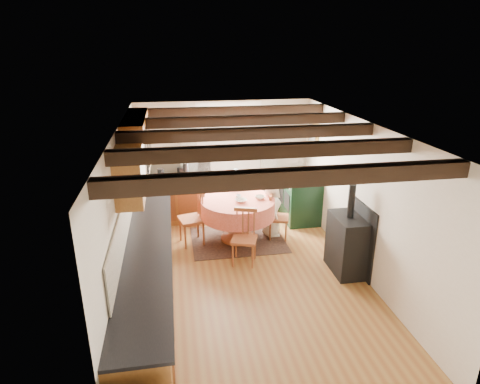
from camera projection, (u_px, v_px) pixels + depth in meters
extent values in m
cube|color=olive|center=(249.00, 277.00, 6.44)|extent=(3.60, 5.50, 0.00)
cube|color=white|center=(250.00, 127.00, 5.61)|extent=(3.60, 5.50, 0.00)
cube|color=silver|center=(224.00, 158.00, 8.57)|extent=(3.60, 0.00, 2.40)
cube|color=silver|center=(310.00, 327.00, 3.48)|extent=(3.60, 0.00, 2.40)
cube|color=silver|center=(124.00, 215.00, 5.74)|extent=(0.00, 5.50, 2.40)
cube|color=silver|center=(363.00, 200.00, 6.31)|extent=(0.00, 5.50, 2.40)
cube|color=black|center=(291.00, 177.00, 3.79)|extent=(3.60, 0.16, 0.16)
cube|color=black|center=(266.00, 151.00, 4.71)|extent=(3.60, 0.16, 0.16)
cube|color=black|center=(250.00, 133.00, 5.64)|extent=(3.60, 0.16, 0.16)
cube|color=black|center=(238.00, 121.00, 6.56)|extent=(3.60, 0.16, 0.16)
cube|color=black|center=(229.00, 111.00, 7.49)|extent=(3.60, 0.16, 0.16)
cube|color=beige|center=(127.00, 207.00, 6.02)|extent=(0.02, 4.50, 0.55)
cube|color=beige|center=(177.00, 161.00, 8.39)|extent=(1.40, 0.02, 0.55)
cube|color=#925B28|center=(150.00, 261.00, 6.05)|extent=(0.60, 5.30, 0.88)
cube|color=#925B28|center=(176.00, 200.00, 8.38)|extent=(1.30, 0.60, 0.88)
cube|color=black|center=(149.00, 233.00, 5.89)|extent=(0.64, 5.30, 0.04)
cube|color=black|center=(175.00, 179.00, 8.21)|extent=(1.30, 0.64, 0.04)
cube|color=#925B28|center=(137.00, 143.00, 6.61)|extent=(0.34, 1.80, 0.90)
cube|color=#925B28|center=(130.00, 174.00, 5.24)|extent=(0.34, 0.90, 0.70)
cube|color=white|center=(229.00, 140.00, 8.43)|extent=(1.34, 0.03, 1.54)
cube|color=white|center=(229.00, 140.00, 8.43)|extent=(1.20, 0.01, 1.40)
cube|color=white|center=(189.00, 166.00, 8.39)|extent=(0.35, 0.10, 2.10)
cube|color=white|center=(269.00, 162.00, 8.66)|extent=(0.35, 0.10, 2.10)
cylinder|color=black|center=(229.00, 111.00, 8.14)|extent=(2.00, 0.03, 0.03)
cube|color=gold|center=(313.00, 136.00, 8.26)|extent=(0.04, 0.50, 0.60)
cylinder|color=silver|center=(274.00, 133.00, 8.53)|extent=(0.30, 0.02, 0.30)
cube|color=black|center=(238.00, 240.00, 7.65)|extent=(1.72, 1.34, 0.01)
imported|color=slate|center=(235.00, 197.00, 8.09)|extent=(0.48, 0.36, 1.20)
imported|color=white|center=(272.00, 208.00, 7.67)|extent=(0.36, 0.55, 1.11)
imported|color=silver|center=(241.00, 201.00, 7.26)|extent=(0.25, 0.25, 0.05)
imported|color=silver|center=(260.00, 197.00, 7.40)|extent=(0.21, 0.21, 0.06)
imported|color=silver|center=(238.00, 197.00, 7.34)|extent=(0.14, 0.14, 0.09)
cylinder|color=#262628|center=(161.00, 174.00, 8.10)|extent=(0.13, 0.13, 0.22)
cylinder|color=#262628|center=(181.00, 172.00, 8.28)|extent=(0.17, 0.17, 0.19)
cylinder|color=#262628|center=(186.00, 170.00, 8.20)|extent=(0.11, 0.11, 0.30)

